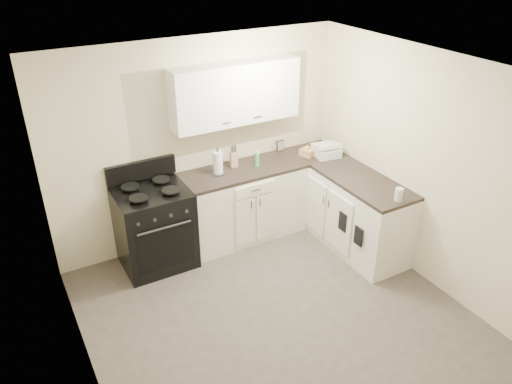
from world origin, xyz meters
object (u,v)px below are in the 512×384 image
wicker_basket (310,151)px  countertop_grill (326,152)px  stove (155,229)px  paper_towel (218,163)px  knife_block (234,160)px

wicker_basket → countertop_grill: countertop_grill is taller
stove → paper_towel: (0.85, 0.06, 0.62)m
knife_block → stove: bearing=-165.8°
stove → paper_towel: bearing=4.1°
knife_block → wicker_basket: bearing=-1.0°
knife_block → countertop_grill: size_ratio=0.63×
wicker_basket → knife_block: bearing=171.9°
knife_block → wicker_basket: 1.04m
knife_block → wicker_basket: knife_block is taller
knife_block → countertop_grill: bearing=-6.7°
stove → wicker_basket: wicker_basket is taller
stove → wicker_basket: bearing=-0.2°
countertop_grill → paper_towel: bearing=-179.8°
wicker_basket → paper_towel: bearing=176.9°
knife_block → countertop_grill: knife_block is taller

